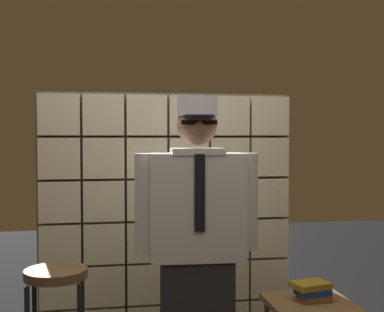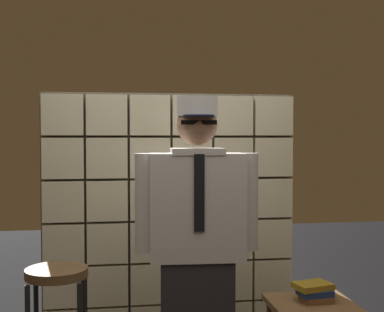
{
  "view_description": "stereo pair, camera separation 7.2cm",
  "coord_description": "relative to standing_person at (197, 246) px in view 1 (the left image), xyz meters",
  "views": [
    {
      "loc": [
        -0.44,
        -2.41,
        1.52
      ],
      "look_at": [
        0.02,
        0.31,
        1.41
      ],
      "focal_mm": 47.16,
      "sensor_mm": 36.0,
      "label": 1
    },
    {
      "loc": [
        -0.37,
        -2.42,
        1.52
      ],
      "look_at": [
        0.02,
        0.31,
        1.41
      ],
      "focal_mm": 47.16,
      "sensor_mm": 36.0,
      "label": 2
    }
  ],
  "objects": [
    {
      "name": "book_stack",
      "position": [
        0.78,
        0.23,
        -0.36
      ],
      "size": [
        0.26,
        0.21,
        0.12
      ],
      "color": "brown",
      "rests_on": "side_table"
    },
    {
      "name": "glass_block_wall",
      "position": [
        -0.05,
        0.9,
        0.0
      ],
      "size": [
        1.86,
        0.1,
        1.86
      ],
      "color": "beige",
      "rests_on": "ground"
    },
    {
      "name": "bar_stool",
      "position": [
        -0.77,
        0.06,
        -0.31
      ],
      "size": [
        0.34,
        0.34,
        0.8
      ],
      "color": "brown",
      "rests_on": "ground"
    },
    {
      "name": "standing_person",
      "position": [
        0.0,
        0.0,
        0.0
      ],
      "size": [
        0.69,
        0.3,
        1.74
      ],
      "rotation": [
        0.0,
        0.0,
        -0.05
      ],
      "color": "#28282D",
      "rests_on": "ground"
    }
  ]
}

